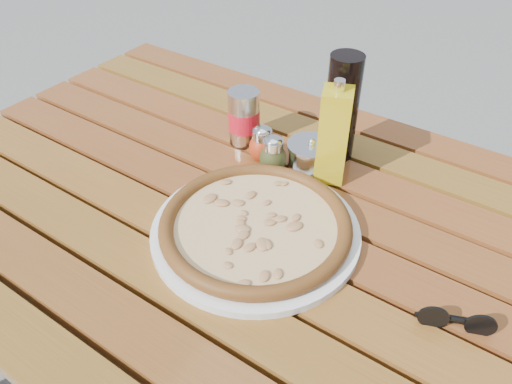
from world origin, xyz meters
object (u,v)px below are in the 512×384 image
Objects in this scene: plate at (256,231)px; pepper_shaker at (262,145)px; soda_can at (244,118)px; olive_oil_cruet at (333,136)px; sunglasses at (456,321)px; parmesan_tin at (310,156)px; pizza at (256,224)px; table at (250,240)px; oregano_shaker at (273,155)px; dark_bottle at (342,108)px.

pepper_shaker reaches higher than plate.
plate is 4.39× the size of pepper_shaker.
soda_can is 0.57× the size of olive_oil_cruet.
plate is at bearing -97.08° from olive_oil_cruet.
parmesan_tin is at bearing 127.23° from sunglasses.
soda_can reaches higher than pizza.
table is 0.21m from parmesan_tin.
pizza reaches higher than plate.
pizza is at bearing -45.94° from table.
pizza is (0.04, -0.05, 0.10)m from table.
oregano_shaker is 0.69× the size of parmesan_tin.
pizza is at bearing -90.49° from dark_bottle.
oregano_shaker is 0.12m from soda_can.
sunglasses is at bearing 0.38° from pizza.
sunglasses is (0.46, -0.19, -0.02)m from pepper_shaker.
table is 11.86× the size of parmesan_tin.
parmesan_tin is at bearing 94.76° from pizza.
dark_bottle reaches higher than soda_can.
table is 0.25m from olive_oil_cruet.
plate is at bearing -66.07° from oregano_shaker.
pepper_shaker is at bearing 154.17° from oregano_shaker.
plate is 3.00× the size of soda_can.
sunglasses reaches higher than table.
table is at bearing -64.02° from pepper_shaker.
pepper_shaker is at bearing -162.44° from parmesan_tin.
plate is at bearing -45.94° from table.
pepper_shaker is at bearing -168.75° from olive_oil_cruet.
dark_bottle is 1.83× the size of soda_can.
table is 0.17m from oregano_shaker.
oregano_shaker is (-0.08, 0.17, 0.02)m from pizza.
olive_oil_cruet is at bearing -2.81° from parmesan_tin.
sunglasses is (0.36, -0.22, -0.01)m from parmesan_tin.
pepper_shaker is at bearing 115.98° from table.
soda_can is (-0.07, 0.04, 0.02)m from pepper_shaker.
pepper_shaker is 0.10m from parmesan_tin.
oregano_shaker is 0.37× the size of dark_bottle.
olive_oil_cruet reaches higher than plate.
pizza is 0.22m from parmesan_tin.
table is 0.12m from pizza.
soda_can is 1.12× the size of sunglasses.
dark_bottle reaches higher than parmesan_tin.
olive_oil_cruet reaches higher than pepper_shaker.
table is 6.67× the size of olive_oil_cruet.
table is at bearing 151.94° from sunglasses.
pepper_shaker and oregano_shaker have the same top height.
soda_can is at bearing 152.48° from pepper_shaker.
olive_oil_cruet is at bearing 24.35° from oregano_shaker.
soda_can reaches higher than pepper_shaker.
table is at bearing 134.06° from plate.
plate is at bearing -58.95° from pepper_shaker.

